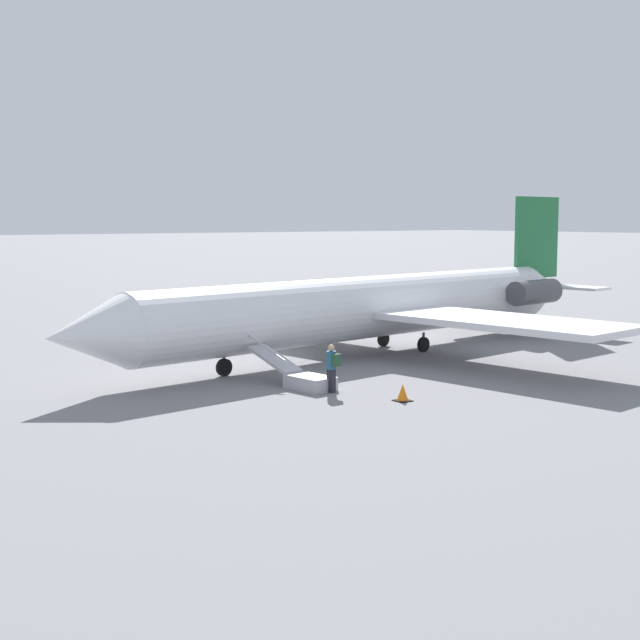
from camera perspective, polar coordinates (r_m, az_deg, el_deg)
ground_plane at (r=40.88m, az=3.00°, el=-2.22°), size 600.00×600.00×0.00m
airplane_main at (r=41.33m, az=3.98°, el=0.96°), size 31.93×24.28×7.39m
boarding_stairs at (r=32.84m, az=-1.12°, el=-3.70°), size 1.55×4.12×1.79m
passenger at (r=31.83m, az=0.77°, el=-2.90°), size 0.37×0.56×1.74m
traffic_cone_near_stairs at (r=30.63m, az=5.31°, el=-4.69°), size 0.54×0.54×0.59m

